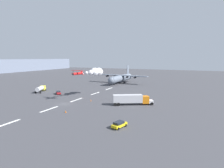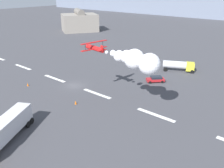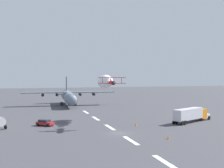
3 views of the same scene
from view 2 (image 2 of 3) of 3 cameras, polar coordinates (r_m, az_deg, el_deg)
The scene contains 12 objects.
ground_plane at distance 60.57m, azimuth -8.82°, elevation -0.35°, with size 440.00×440.00×0.00m, color #424247.
runway_stripe_2 at distance 78.44m, azimuth -20.08°, elevation 3.75°, with size 8.00×0.90×0.01m, color white.
runway_stripe_3 at distance 66.18m, azimuth -13.24°, elevation 1.27°, with size 8.00×0.90×0.01m, color white.
runway_stripe_4 at distance 55.45m, azimuth -3.54°, elevation -2.27°, with size 8.00×0.90×0.01m, color white.
runway_stripe_5 at distance 47.30m, azimuth 10.19°, elevation -7.12°, with size 8.00×0.90×0.01m, color white.
stunt_biplane_red at distance 43.44m, azimuth 5.34°, elevation 5.70°, with size 19.48×6.92×3.90m.
semi_truck_orange at distance 41.38m, azimuth -24.11°, elevation -10.02°, with size 9.45×13.99×3.70m.
fuel_tanker_truck at distance 72.13m, azimuth 15.37°, elevation 4.24°, with size 8.83×6.09×2.90m.
airport_staff_sedan at distance 62.71m, azimuth 10.16°, elevation 1.15°, with size 4.43×4.48×1.52m.
hangar_building at distance 136.00m, azimuth -7.57°, elevation 14.19°, with size 21.61×22.80×11.56m.
traffic_cone_near at distance 62.91m, azimuth -19.08°, elevation -0.11°, with size 0.44×0.44×0.75m, color orange.
traffic_cone_far at distance 51.01m, azimuth -8.50°, elevation -4.28°, with size 0.44×0.44×0.75m, color orange.
Camera 2 is at (42.68, -36.51, 22.69)m, focal length 39.13 mm.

